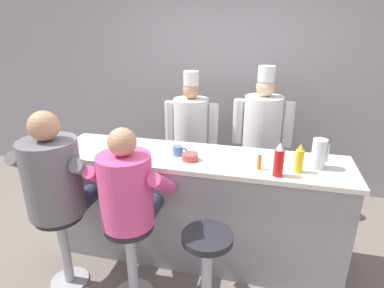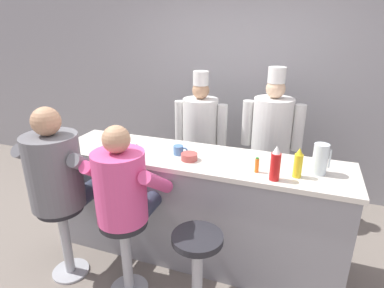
{
  "view_description": "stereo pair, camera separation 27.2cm",
  "coord_description": "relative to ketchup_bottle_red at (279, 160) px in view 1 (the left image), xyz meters",
  "views": [
    {
      "loc": [
        0.57,
        -2.19,
        2.1
      ],
      "look_at": [
        -0.04,
        0.29,
        1.14
      ],
      "focal_mm": 30.0,
      "sensor_mm": 36.0,
      "label": 1
    },
    {
      "loc": [
        0.83,
        -2.11,
        2.1
      ],
      "look_at": [
        -0.04,
        0.29,
        1.14
      ],
      "focal_mm": 30.0,
      "sensor_mm": 36.0,
      "label": 2
    }
  ],
  "objects": [
    {
      "name": "wall_back",
      "position": [
        -0.68,
        1.84,
        0.21
      ],
      "size": [
        10.0,
        0.06,
        2.7
      ],
      "color": "#99999E",
      "rests_on": "ground_plane"
    },
    {
      "name": "hot_sauce_bottle_orange",
      "position": [
        -0.14,
        0.08,
        -0.07
      ],
      "size": [
        0.03,
        0.03,
        0.12
      ],
      "color": "orange",
      "rests_on": "diner_counter"
    },
    {
      "name": "empty_stool_round",
      "position": [
        -0.45,
        -0.42,
        -0.68
      ],
      "size": [
        0.37,
        0.37,
        0.7
      ],
      "color": "#B2B5BA",
      "rests_on": "ground_plane"
    },
    {
      "name": "ground_plane",
      "position": [
        -0.68,
        -0.09,
        -1.14
      ],
      "size": [
        20.0,
        20.0,
        0.0
      ],
      "primitive_type": "plane",
      "color": "slate"
    },
    {
      "name": "breakfast_plate",
      "position": [
        -1.43,
        0.23,
        -0.11
      ],
      "size": [
        0.27,
        0.27,
        0.05
      ],
      "color": "white",
      "rests_on": "diner_counter"
    },
    {
      "name": "diner_seated_pink",
      "position": [
        -1.05,
        -0.38,
        -0.23
      ],
      "size": [
        0.59,
        0.58,
        1.45
      ],
      "color": "#B2B5BA",
      "rests_on": "ground_plane"
    },
    {
      "name": "cook_in_whites_far",
      "position": [
        -0.16,
        1.2,
        -0.22
      ],
      "size": [
        0.66,
        0.42,
        1.69
      ],
      "color": "#232328",
      "rests_on": "ground_plane"
    },
    {
      "name": "water_pitcher_clear",
      "position": [
        0.31,
        0.23,
        -0.01
      ],
      "size": [
        0.13,
        0.11,
        0.24
      ],
      "color": "silver",
      "rests_on": "diner_counter"
    },
    {
      "name": "cereal_bowl",
      "position": [
        -0.72,
        0.13,
        -0.1
      ],
      "size": [
        0.14,
        0.14,
        0.06
      ],
      "color": "#B24C47",
      "rests_on": "diner_counter"
    },
    {
      "name": "mustard_bottle_yellow",
      "position": [
        0.15,
        0.11,
        -0.02
      ],
      "size": [
        0.06,
        0.06,
        0.23
      ],
      "color": "yellow",
      "rests_on": "diner_counter"
    },
    {
      "name": "diner_counter",
      "position": [
        -0.68,
        0.23,
        -0.63
      ],
      "size": [
        2.6,
        0.64,
        1.02
      ],
      "color": "gray",
      "rests_on": "ground_plane"
    },
    {
      "name": "diner_seated_grey",
      "position": [
        -1.66,
        -0.38,
        -0.19
      ],
      "size": [
        0.65,
        0.64,
        1.52
      ],
      "color": "#B2B5BA",
      "rests_on": "ground_plane"
    },
    {
      "name": "coffee_mug_blue",
      "position": [
        -0.84,
        0.21,
        -0.08
      ],
      "size": [
        0.13,
        0.09,
        0.08
      ],
      "color": "#4C7AB2",
      "rests_on": "diner_counter"
    },
    {
      "name": "cook_in_whites_near",
      "position": [
        -0.97,
        1.17,
        -0.26
      ],
      "size": [
        0.63,
        0.4,
        1.61
      ],
      "color": "#232328",
      "rests_on": "ground_plane"
    },
    {
      "name": "ketchup_bottle_red",
      "position": [
        0.0,
        0.0,
        0.0
      ],
      "size": [
        0.07,
        0.07,
        0.27
      ],
      "color": "red",
      "rests_on": "diner_counter"
    }
  ]
}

